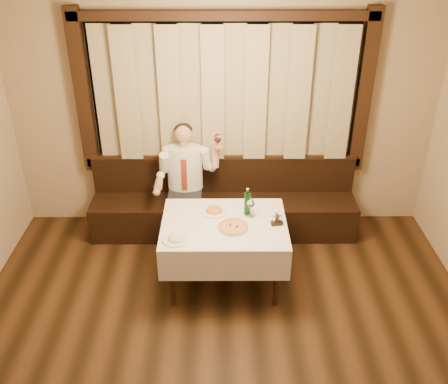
{
  "coord_description": "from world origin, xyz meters",
  "views": [
    {
      "loc": [
        -0.02,
        -2.54,
        3.53
      ],
      "look_at": [
        0.0,
        1.9,
        1.0
      ],
      "focal_mm": 40.0,
      "sensor_mm": 36.0,
      "label": 1
    }
  ],
  "objects_px": {
    "pizza": "(233,227)",
    "seated_man": "(185,174)",
    "dining_table": "(224,231)",
    "pasta_red": "(214,209)",
    "green_bottle": "(247,203)",
    "cruet_caddy": "(277,221)",
    "banquette": "(224,207)",
    "pasta_cream": "(176,237)"
  },
  "relations": [
    {
      "from": "pizza",
      "to": "seated_man",
      "type": "relative_size",
      "value": 0.22
    },
    {
      "from": "dining_table",
      "to": "pasta_red",
      "type": "bearing_deg",
      "value": 116.55
    },
    {
      "from": "dining_table",
      "to": "pasta_red",
      "type": "relative_size",
      "value": 4.41
    },
    {
      "from": "green_bottle",
      "to": "cruet_caddy",
      "type": "relative_size",
      "value": 2.4
    },
    {
      "from": "banquette",
      "to": "cruet_caddy",
      "type": "bearing_deg",
      "value": -63.48
    },
    {
      "from": "pasta_red",
      "to": "pasta_cream",
      "type": "bearing_deg",
      "value": -125.27
    },
    {
      "from": "pizza",
      "to": "banquette",
      "type": "bearing_deg",
      "value": 94.56
    },
    {
      "from": "banquette",
      "to": "cruet_caddy",
      "type": "height_order",
      "value": "banquette"
    },
    {
      "from": "banquette",
      "to": "seated_man",
      "type": "height_order",
      "value": "seated_man"
    },
    {
      "from": "pasta_red",
      "to": "seated_man",
      "type": "xyz_separation_m",
      "value": [
        -0.35,
        0.73,
        0.03
      ]
    },
    {
      "from": "pizza",
      "to": "pasta_cream",
      "type": "relative_size",
      "value": 1.16
    },
    {
      "from": "dining_table",
      "to": "pizza",
      "type": "xyz_separation_m",
      "value": [
        0.09,
        -0.1,
        0.12
      ]
    },
    {
      "from": "pasta_cream",
      "to": "seated_man",
      "type": "bearing_deg",
      "value": 89.54
    },
    {
      "from": "pasta_cream",
      "to": "cruet_caddy",
      "type": "relative_size",
      "value": 2.14
    },
    {
      "from": "banquette",
      "to": "cruet_caddy",
      "type": "relative_size",
      "value": 25.13
    },
    {
      "from": "pizza",
      "to": "pasta_red",
      "type": "distance_m",
      "value": 0.36
    },
    {
      "from": "pasta_red",
      "to": "green_bottle",
      "type": "bearing_deg",
      "value": -7.34
    },
    {
      "from": "dining_table",
      "to": "pasta_red",
      "type": "height_order",
      "value": "pasta_red"
    },
    {
      "from": "banquette",
      "to": "pasta_red",
      "type": "height_order",
      "value": "banquette"
    },
    {
      "from": "pasta_red",
      "to": "dining_table",
      "type": "bearing_deg",
      "value": -63.45
    },
    {
      "from": "banquette",
      "to": "pasta_red",
      "type": "distance_m",
      "value": 0.96
    },
    {
      "from": "pasta_cream",
      "to": "pasta_red",
      "type": "bearing_deg",
      "value": 54.73
    },
    {
      "from": "banquette",
      "to": "dining_table",
      "type": "height_order",
      "value": "banquette"
    },
    {
      "from": "pizza",
      "to": "cruet_caddy",
      "type": "distance_m",
      "value": 0.45
    },
    {
      "from": "pasta_red",
      "to": "green_bottle",
      "type": "relative_size",
      "value": 0.95
    },
    {
      "from": "pasta_cream",
      "to": "green_bottle",
      "type": "xyz_separation_m",
      "value": [
        0.7,
        0.46,
        0.09
      ]
    },
    {
      "from": "banquette",
      "to": "dining_table",
      "type": "xyz_separation_m",
      "value": [
        0.0,
        -1.02,
        0.34
      ]
    },
    {
      "from": "seated_man",
      "to": "pasta_red",
      "type": "bearing_deg",
      "value": -64.39
    },
    {
      "from": "banquette",
      "to": "cruet_caddy",
      "type": "xyz_separation_m",
      "value": [
        0.53,
        -1.06,
        0.49
      ]
    },
    {
      "from": "banquette",
      "to": "dining_table",
      "type": "bearing_deg",
      "value": -90.0
    },
    {
      "from": "dining_table",
      "to": "green_bottle",
      "type": "bearing_deg",
      "value": 33.94
    },
    {
      "from": "pizza",
      "to": "cruet_caddy",
      "type": "height_order",
      "value": "cruet_caddy"
    },
    {
      "from": "banquette",
      "to": "pizza",
      "type": "relative_size",
      "value": 10.18
    },
    {
      "from": "green_bottle",
      "to": "seated_man",
      "type": "bearing_deg",
      "value": 131.88
    },
    {
      "from": "pizza",
      "to": "cruet_caddy",
      "type": "bearing_deg",
      "value": 7.83
    },
    {
      "from": "pasta_cream",
      "to": "banquette",
      "type": "bearing_deg",
      "value": 70.78
    },
    {
      "from": "green_bottle",
      "to": "seated_man",
      "type": "distance_m",
      "value": 1.04
    },
    {
      "from": "banquette",
      "to": "pasta_cream",
      "type": "distance_m",
      "value": 1.48
    },
    {
      "from": "green_bottle",
      "to": "cruet_caddy",
      "type": "bearing_deg",
      "value": -34.72
    },
    {
      "from": "dining_table",
      "to": "banquette",
      "type": "bearing_deg",
      "value": 90.0
    },
    {
      "from": "cruet_caddy",
      "to": "pasta_cream",
      "type": "bearing_deg",
      "value": -175.17
    },
    {
      "from": "pizza",
      "to": "pasta_red",
      "type": "xyz_separation_m",
      "value": [
        -0.19,
        0.31,
        0.03
      ]
    }
  ]
}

